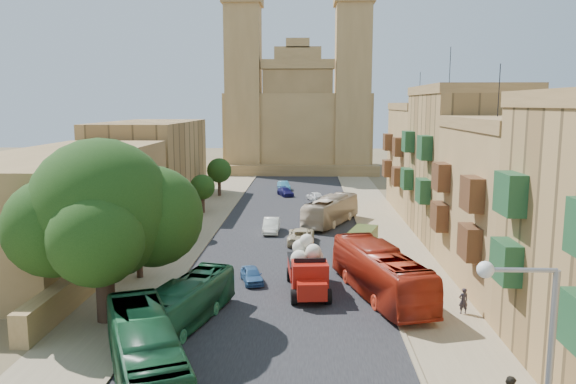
# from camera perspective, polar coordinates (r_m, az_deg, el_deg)

# --- Properties ---
(ground) EXTENTS (260.00, 260.00, 0.00)m
(ground) POSITION_cam_1_polar(r_m,az_deg,el_deg) (28.70, -1.96, -16.14)
(ground) COLOR brown
(road_surface) EXTENTS (14.00, 140.00, 0.01)m
(road_surface) POSITION_cam_1_polar(r_m,az_deg,el_deg) (57.27, 0.15, -3.33)
(road_surface) COLOR black
(road_surface) RESTS_ON ground
(sidewalk_east) EXTENTS (5.00, 140.00, 0.01)m
(sidewalk_east) POSITION_cam_1_polar(r_m,az_deg,el_deg) (57.74, 9.63, -3.36)
(sidewalk_east) COLOR #8E7B5D
(sidewalk_east) RESTS_ON ground
(sidewalk_west) EXTENTS (5.00, 140.00, 0.01)m
(sidewalk_west) POSITION_cam_1_polar(r_m,az_deg,el_deg) (58.36, -9.23, -3.22)
(sidewalk_west) COLOR #8E7B5D
(sidewalk_west) RESTS_ON ground
(kerb_east) EXTENTS (0.25, 140.00, 0.12)m
(kerb_east) POSITION_cam_1_polar(r_m,az_deg,el_deg) (57.46, 7.15, -3.30)
(kerb_east) COLOR #8E7B5D
(kerb_east) RESTS_ON ground
(kerb_west) EXTENTS (0.25, 140.00, 0.12)m
(kerb_west) POSITION_cam_1_polar(r_m,az_deg,el_deg) (57.91, -6.80, -3.20)
(kerb_west) COLOR #8E7B5D
(kerb_west) RESTS_ON ground
(townhouse_b) EXTENTS (9.00, 14.00, 14.90)m
(townhouse_b) POSITION_cam_1_polar(r_m,az_deg,el_deg) (40.05, 22.60, -1.11)
(townhouse_b) COLOR olive
(townhouse_b) RESTS_ON ground
(townhouse_c) EXTENTS (9.00, 14.00, 17.40)m
(townhouse_c) POSITION_cam_1_polar(r_m,az_deg,el_deg) (53.10, 17.45, 2.84)
(townhouse_c) COLOR #A17C49
(townhouse_c) RESTS_ON ground
(townhouse_d) EXTENTS (9.00, 14.00, 15.90)m
(townhouse_d) POSITION_cam_1_polar(r_m,az_deg,el_deg) (66.71, 14.27, 3.49)
(townhouse_d) COLOR olive
(townhouse_d) RESTS_ON ground
(west_wall) EXTENTS (1.00, 40.00, 1.80)m
(west_wall) POSITION_cam_1_polar(r_m,az_deg,el_deg) (49.43, -14.95, -4.55)
(west_wall) COLOR olive
(west_wall) RESTS_ON ground
(west_building_low) EXTENTS (10.00, 28.00, 8.40)m
(west_building_low) POSITION_cam_1_polar(r_m,az_deg,el_deg) (48.88, -21.96, -1.10)
(west_building_low) COLOR olive
(west_building_low) RESTS_ON ground
(west_building_mid) EXTENTS (10.00, 22.00, 10.00)m
(west_building_mid) POSITION_cam_1_polar(r_m,az_deg,el_deg) (73.06, -13.75, 3.04)
(west_building_mid) COLOR #A17C49
(west_building_mid) RESTS_ON ground
(church) EXTENTS (28.00, 22.50, 36.30)m
(church) POSITION_cam_1_polar(r_m,az_deg,el_deg) (104.60, 1.05, 7.47)
(church) COLOR olive
(church) RESTS_ON ground
(ficus_tree) EXTENTS (10.37, 9.54, 10.37)m
(ficus_tree) POSITION_cam_1_polar(r_m,az_deg,el_deg) (32.56, -18.27, -2.20)
(ficus_tree) COLOR #332319
(ficus_tree) RESTS_ON ground
(street_tree_a) EXTENTS (3.26, 3.26, 5.01)m
(street_tree_a) POSITION_cam_1_polar(r_m,az_deg,el_deg) (40.71, -14.98, -3.87)
(street_tree_a) COLOR #332319
(street_tree_a) RESTS_ON ground
(street_tree_b) EXTENTS (2.80, 2.80, 4.31)m
(street_tree_b) POSITION_cam_1_polar(r_m,az_deg,el_deg) (52.16, -11.13, -1.50)
(street_tree_b) COLOR #332319
(street_tree_b) RESTS_ON ground
(street_tree_c) EXTENTS (2.84, 2.84, 4.36)m
(street_tree_c) POSITION_cam_1_polar(r_m,az_deg,el_deg) (63.74, -8.69, 0.48)
(street_tree_c) COLOR #332319
(street_tree_c) RESTS_ON ground
(street_tree_d) EXTENTS (3.29, 3.29, 5.06)m
(street_tree_d) POSITION_cam_1_polar(r_m,az_deg,el_deg) (75.39, -7.01, 2.17)
(street_tree_d) COLOR #332319
(street_tree_d) RESTS_ON ground
(streetlamp) EXTENTS (2.11, 0.44, 8.22)m
(streetlamp) POSITION_cam_1_polar(r_m,az_deg,el_deg) (16.63, 23.44, -16.59)
(streetlamp) COLOR gray
(streetlamp) RESTS_ON ground
(red_truck) EXTENTS (2.98, 6.42, 3.64)m
(red_truck) POSITION_cam_1_polar(r_m,az_deg,el_deg) (36.86, 2.03, -7.72)
(red_truck) COLOR #A5160C
(red_truck) RESTS_ON ground
(olive_pickup) EXTENTS (3.03, 4.60, 1.75)m
(olive_pickup) POSITION_cam_1_polar(r_m,az_deg,el_deg) (47.87, 7.58, -4.82)
(olive_pickup) COLOR #414E1D
(olive_pickup) RESTS_ON ground
(bus_green_south) EXTENTS (6.50, 10.87, 2.99)m
(bus_green_south) POSITION_cam_1_polar(r_m,az_deg,el_deg) (25.87, -14.33, -15.71)
(bus_green_south) COLOR #1A4F2D
(bus_green_south) RESTS_ON ground
(bus_green_north) EXTENTS (4.36, 9.32, 2.53)m
(bus_green_north) POSITION_cam_1_polar(r_m,az_deg,el_deg) (32.20, -10.30, -11.01)
(bus_green_north) COLOR #205F3A
(bus_green_north) RESTS_ON ground
(bus_red_east) EXTENTS (5.62, 11.73, 3.18)m
(bus_red_east) POSITION_cam_1_polar(r_m,az_deg,el_deg) (36.41, 9.36, -8.07)
(bus_red_east) COLOR #A92815
(bus_red_east) RESTS_ON ground
(bus_cream_east) EXTENTS (6.25, 10.19, 2.81)m
(bus_cream_east) POSITION_cam_1_polar(r_m,az_deg,el_deg) (57.41, 4.38, -1.90)
(bus_cream_east) COLOR #BBA68C
(bus_cream_east) RESTS_ON ground
(car_blue_a) EXTENTS (2.10, 3.40, 1.08)m
(car_blue_a) POSITION_cam_1_polar(r_m,az_deg,el_deg) (39.07, -3.71, -8.40)
(car_blue_a) COLOR #356399
(car_blue_a) RESTS_ON ground
(car_white_a) EXTENTS (1.45, 4.16, 1.37)m
(car_white_a) POSITION_cam_1_polar(r_m,az_deg,el_deg) (53.71, -1.71, -3.42)
(car_white_a) COLOR white
(car_white_a) RESTS_ON ground
(car_cream) EXTENTS (2.37, 4.93, 1.36)m
(car_cream) POSITION_cam_1_polar(r_m,az_deg,el_deg) (49.67, 1.33, -4.44)
(car_cream) COLOR beige
(car_cream) RESTS_ON ground
(car_dkblue) EXTENTS (2.71, 4.01, 1.08)m
(car_dkblue) POSITION_cam_1_polar(r_m,az_deg,el_deg) (75.11, -0.28, 0.02)
(car_dkblue) COLOR #12114E
(car_dkblue) RESTS_ON ground
(car_white_b) EXTENTS (2.57, 3.73, 1.18)m
(car_white_b) POSITION_cam_1_polar(r_m,az_deg,el_deg) (71.28, 2.77, -0.43)
(car_white_b) COLOR white
(car_white_b) RESTS_ON ground
(car_blue_b) EXTENTS (2.10, 3.84, 1.20)m
(car_blue_b) POSITION_cam_1_polar(r_m,az_deg,el_deg) (80.48, -0.42, 0.66)
(car_blue_b) COLOR #41A1CD
(car_blue_b) RESTS_ON ground
(pedestrian_a) EXTENTS (0.63, 0.48, 1.56)m
(pedestrian_a) POSITION_cam_1_polar(r_m,az_deg,el_deg) (34.93, 17.39, -10.51)
(pedestrian_a) COLOR #2B272E
(pedestrian_a) RESTS_ON ground
(pedestrian_c) EXTENTS (0.50, 1.05, 1.75)m
(pedestrian_c) POSITION_cam_1_polar(r_m,az_deg,el_deg) (38.78, 10.42, -8.15)
(pedestrian_c) COLOR #37373E
(pedestrian_c) RESTS_ON ground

